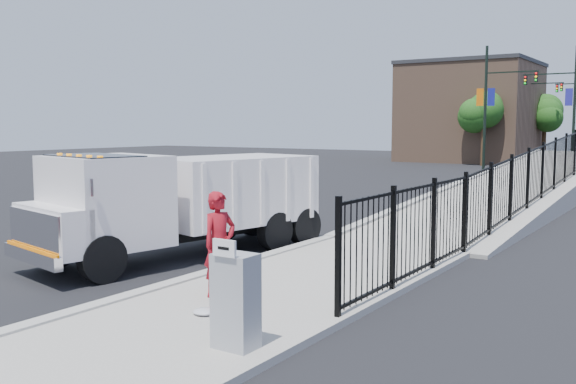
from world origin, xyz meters
The scene contains 16 objects.
ground centered at (0.00, 0.00, 0.00)m, with size 120.00×120.00×0.00m, color black.
sidewalk centered at (1.93, -2.00, 0.06)m, with size 3.55×12.00×0.12m, color #9E998E.
curb centered at (0.00, -2.00, 0.08)m, with size 0.30×12.00×0.16m, color #ADAAA3.
ramp centered at (2.12, 16.00, 0.00)m, with size 3.95×24.00×1.70m, color #9E998E.
iron_fence centered at (3.55, 12.00, 0.90)m, with size 0.10×28.00×1.80m, color black.
truck centered at (-1.94, 0.38, 1.37)m, with size 3.65×7.43×2.44m.
worker centered at (1.28, -2.05, 1.02)m, with size 0.65×0.43×1.79m, color maroon.
utility_cabinet centered at (3.10, -3.94, 0.75)m, with size 0.55×0.40×1.25m, color gray.
arrow_sign centered at (3.10, -4.16, 1.48)m, with size 0.35×0.04×0.22m, color white.
debris centered at (1.78, -3.02, 0.17)m, with size 0.37×0.37×0.09m, color silver.
light_pole_0 centered at (-3.63, 30.87, 4.36)m, with size 3.77×0.22×8.00m.
light_pole_1 centered at (0.55, 33.70, 4.36)m, with size 3.78×0.22×8.00m.
light_pole_2 centered at (-4.45, 43.31, 4.36)m, with size 3.77×0.22×8.00m.
tree_0 centered at (-5.99, 37.72, 3.95)m, with size 2.77×2.77×5.39m.
tree_2 centered at (-3.67, 47.28, 3.96)m, with size 2.90×2.90×5.45m.
building centered at (-9.00, 44.00, 4.00)m, with size 10.00×10.00×8.00m, color #8C664C.
Camera 1 is at (8.14, -10.36, 3.02)m, focal length 40.00 mm.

